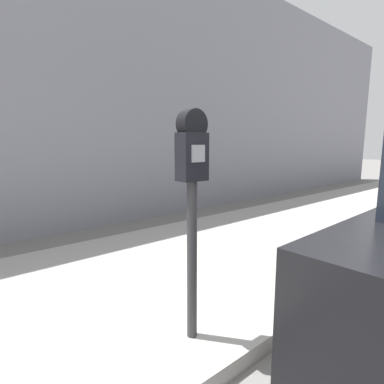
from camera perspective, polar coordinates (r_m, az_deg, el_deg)
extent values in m
cube|color=#9E9B96|center=(2.94, -19.00, -18.55)|extent=(24.00, 2.80, 0.12)
cube|color=gray|center=(5.19, -31.18, 20.10)|extent=(24.00, 0.30, 5.01)
cylinder|color=#2D2D30|center=(1.99, 0.00, -13.07)|extent=(0.07, 0.07, 1.06)
cube|color=black|center=(1.85, 0.00, 6.69)|extent=(0.18, 0.11, 0.29)
cube|color=gray|center=(1.80, 1.21, 7.33)|extent=(0.10, 0.01, 0.10)
cylinder|color=black|center=(1.85, 0.00, 12.80)|extent=(0.18, 0.09, 0.18)
cylinder|color=black|center=(2.23, 31.29, -21.52)|extent=(0.63, 0.24, 0.63)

